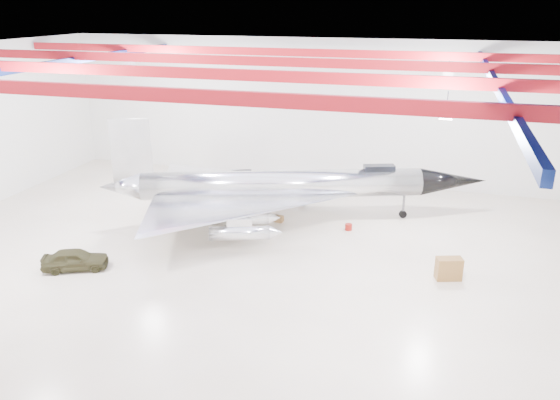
% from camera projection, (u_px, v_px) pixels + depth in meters
% --- Properties ---
extents(floor, '(40.00, 40.00, 0.00)m').
position_uv_depth(floor, '(246.00, 255.00, 30.87)').
color(floor, beige).
rests_on(floor, ground).
extents(wall_back, '(40.00, 0.00, 40.00)m').
position_uv_depth(wall_back, '(310.00, 111.00, 42.51)').
color(wall_back, silver).
rests_on(wall_back, floor).
extents(ceiling, '(40.00, 40.00, 0.00)m').
position_uv_depth(ceiling, '(241.00, 55.00, 27.12)').
color(ceiling, '#0A0F38').
rests_on(ceiling, wall_back).
extents(ceiling_structure, '(39.50, 29.50, 1.08)m').
position_uv_depth(ceiling_structure, '(241.00, 69.00, 27.35)').
color(ceiling_structure, maroon).
rests_on(ceiling_structure, ceiling).
extents(jet_aircraft, '(24.10, 18.21, 6.82)m').
position_uv_depth(jet_aircraft, '(281.00, 188.00, 35.01)').
color(jet_aircraft, silver).
rests_on(jet_aircraft, floor).
extents(jeep, '(3.66, 2.65, 1.16)m').
position_uv_depth(jeep, '(75.00, 259.00, 29.00)').
color(jeep, '#322F19').
rests_on(jeep, floor).
extents(desk, '(1.43, 1.02, 1.18)m').
position_uv_depth(desk, '(449.00, 269.00, 27.95)').
color(desk, brown).
rests_on(desk, floor).
extents(crate_ply, '(0.64, 0.55, 0.38)m').
position_uv_depth(crate_ply, '(149.00, 221.00, 35.11)').
color(crate_ply, olive).
rests_on(crate_ply, floor).
extents(toolbox_red, '(0.51, 0.43, 0.33)m').
position_uv_depth(toolbox_red, '(278.00, 199.00, 39.05)').
color(toolbox_red, maroon).
rests_on(toolbox_red, floor).
extents(parts_bin, '(0.61, 0.52, 0.39)m').
position_uv_depth(parts_bin, '(279.00, 219.00, 35.48)').
color(parts_bin, olive).
rests_on(parts_bin, floor).
extents(crate_small, '(0.46, 0.42, 0.26)m').
position_uv_depth(crate_small, '(170.00, 198.00, 39.47)').
color(crate_small, '#59595B').
rests_on(crate_small, floor).
extents(tool_chest, '(0.45, 0.45, 0.40)m').
position_uv_depth(tool_chest, '(349.00, 227.00, 34.16)').
color(tool_chest, maroon).
rests_on(tool_chest, floor).
extents(oil_barrel, '(0.70, 0.62, 0.42)m').
position_uv_depth(oil_barrel, '(226.00, 206.00, 37.73)').
color(oil_barrel, olive).
rests_on(oil_barrel, floor).
extents(spares_box, '(0.47, 0.47, 0.33)m').
position_uv_depth(spares_box, '(304.00, 203.00, 38.43)').
color(spares_box, '#59595B').
rests_on(spares_box, floor).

